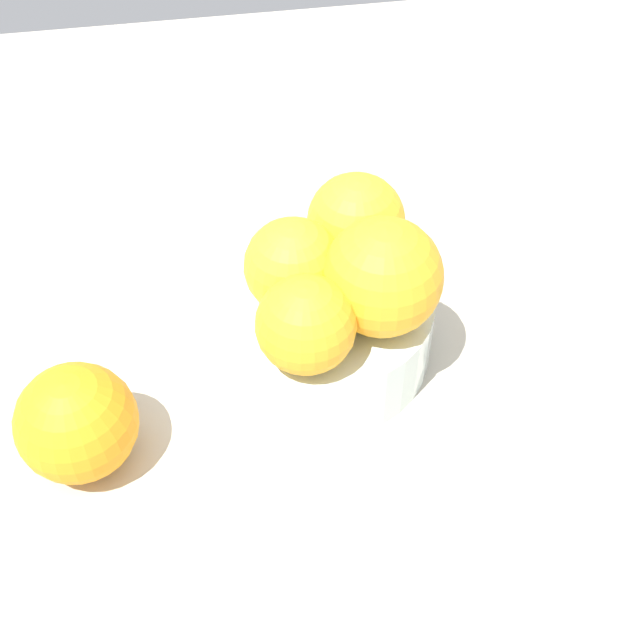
{
  "coord_description": "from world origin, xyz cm",
  "views": [
    {
      "loc": [
        7.14,
        39.98,
        46.43
      ],
      "look_at": [
        0.0,
        0.0,
        3.38
      ],
      "focal_mm": 45.83,
      "sensor_mm": 36.0,
      "label": 1
    }
  ],
  "objects_px": {
    "fruit_bowl": "(320,326)",
    "orange_in_bowl_0": "(382,277)",
    "side_plate": "(588,273)",
    "orange_in_bowl_1": "(293,264)",
    "orange_loose_0": "(77,423)",
    "orange_in_bowl_3": "(356,221)",
    "orange_in_bowl_2": "(306,325)"
  },
  "relations": [
    {
      "from": "orange_in_bowl_2",
      "to": "orange_in_bowl_1",
      "type": "bearing_deg",
      "value": -90.18
    },
    {
      "from": "fruit_bowl",
      "to": "orange_loose_0",
      "type": "relative_size",
      "value": 2.07
    },
    {
      "from": "fruit_bowl",
      "to": "orange_in_bowl_0",
      "type": "distance_m",
      "value": 0.08
    },
    {
      "from": "fruit_bowl",
      "to": "orange_in_bowl_3",
      "type": "distance_m",
      "value": 0.08
    },
    {
      "from": "orange_in_bowl_0",
      "to": "side_plate",
      "type": "height_order",
      "value": "orange_in_bowl_0"
    },
    {
      "from": "orange_in_bowl_0",
      "to": "orange_in_bowl_2",
      "type": "xyz_separation_m",
      "value": [
        0.06,
        0.03,
        -0.01
      ]
    },
    {
      "from": "orange_in_bowl_1",
      "to": "side_plate",
      "type": "xyz_separation_m",
      "value": [
        -0.25,
        -0.04,
        -0.09
      ]
    },
    {
      "from": "orange_in_bowl_1",
      "to": "fruit_bowl",
      "type": "bearing_deg",
      "value": 173.37
    },
    {
      "from": "fruit_bowl",
      "to": "side_plate",
      "type": "bearing_deg",
      "value": -169.81
    },
    {
      "from": "orange_loose_0",
      "to": "orange_in_bowl_3",
      "type": "bearing_deg",
      "value": -152.94
    },
    {
      "from": "orange_in_bowl_1",
      "to": "orange_in_bowl_3",
      "type": "xyz_separation_m",
      "value": [
        -0.05,
        -0.03,
        0.0
      ]
    },
    {
      "from": "fruit_bowl",
      "to": "orange_loose_0",
      "type": "distance_m",
      "value": 0.18
    },
    {
      "from": "orange_in_bowl_2",
      "to": "orange_in_bowl_3",
      "type": "relative_size",
      "value": 0.93
    },
    {
      "from": "orange_in_bowl_1",
      "to": "orange_loose_0",
      "type": "xyz_separation_m",
      "value": [
        0.15,
        0.07,
        -0.05
      ]
    },
    {
      "from": "side_plate",
      "to": "orange_loose_0",
      "type": "bearing_deg",
      "value": 15.12
    },
    {
      "from": "orange_in_bowl_0",
      "to": "orange_in_bowl_1",
      "type": "height_order",
      "value": "orange_in_bowl_0"
    },
    {
      "from": "orange_in_bowl_0",
      "to": "orange_in_bowl_2",
      "type": "height_order",
      "value": "orange_in_bowl_0"
    },
    {
      "from": "orange_in_bowl_2",
      "to": "side_plate",
      "type": "xyz_separation_m",
      "value": [
        -0.25,
        -0.09,
        -0.08
      ]
    },
    {
      "from": "fruit_bowl",
      "to": "orange_in_bowl_0",
      "type": "bearing_deg",
      "value": 143.12
    },
    {
      "from": "orange_loose_0",
      "to": "side_plate",
      "type": "bearing_deg",
      "value": -164.88
    },
    {
      "from": "orange_in_bowl_3",
      "to": "side_plate",
      "type": "xyz_separation_m",
      "value": [
        -0.2,
        -0.0,
        -0.09
      ]
    },
    {
      "from": "orange_in_bowl_2",
      "to": "orange_loose_0",
      "type": "height_order",
      "value": "orange_in_bowl_2"
    },
    {
      "from": "orange_in_bowl_3",
      "to": "side_plate",
      "type": "height_order",
      "value": "orange_in_bowl_3"
    },
    {
      "from": "orange_in_bowl_0",
      "to": "orange_in_bowl_1",
      "type": "xyz_separation_m",
      "value": [
        0.05,
        -0.03,
        -0.01
      ]
    },
    {
      "from": "fruit_bowl",
      "to": "orange_loose_0",
      "type": "bearing_deg",
      "value": 21.45
    },
    {
      "from": "orange_in_bowl_0",
      "to": "orange_in_bowl_1",
      "type": "distance_m",
      "value": 0.06
    },
    {
      "from": "orange_in_bowl_0",
      "to": "orange_loose_0",
      "type": "xyz_separation_m",
      "value": [
        0.21,
        0.04,
        -0.06
      ]
    },
    {
      "from": "fruit_bowl",
      "to": "orange_loose_0",
      "type": "height_order",
      "value": "orange_loose_0"
    },
    {
      "from": "fruit_bowl",
      "to": "side_plate",
      "type": "distance_m",
      "value": 0.24
    },
    {
      "from": "orange_loose_0",
      "to": "side_plate",
      "type": "xyz_separation_m",
      "value": [
        -0.4,
        -0.11,
        -0.04
      ]
    },
    {
      "from": "fruit_bowl",
      "to": "side_plate",
      "type": "relative_size",
      "value": 1.14
    },
    {
      "from": "fruit_bowl",
      "to": "orange_in_bowl_1",
      "type": "relative_size",
      "value": 2.42
    }
  ]
}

